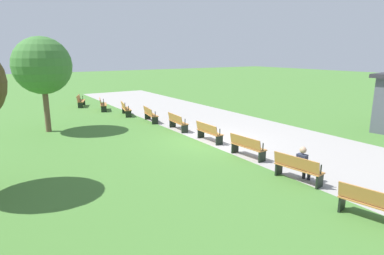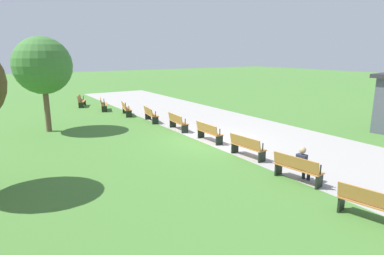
# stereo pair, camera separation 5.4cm
# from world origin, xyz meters

# --- Properties ---
(ground_plane) EXTENTS (120.00, 120.00, 0.00)m
(ground_plane) POSITION_xyz_m (0.00, 0.00, 0.00)
(ground_plane) COLOR #477A33
(path_paving) EXTENTS (42.58, 6.31, 0.01)m
(path_paving) POSITION_xyz_m (0.00, 2.75, 0.00)
(path_paving) COLOR #A39E99
(path_paving) RESTS_ON ground
(bench_0) EXTENTS (1.67, 1.02, 0.89)m
(bench_0) POSITION_xyz_m (-13.62, -2.57, 0.47)
(bench_0) COLOR #B27538
(bench_0) RESTS_ON ground
(bench_1) EXTENTS (1.68, 0.92, 0.89)m
(bench_1) POSITION_xyz_m (-10.98, -1.68, 0.47)
(bench_1) COLOR #B27538
(bench_1) RESTS_ON ground
(bench_2) EXTENTS (1.68, 0.81, 0.89)m
(bench_2) POSITION_xyz_m (-8.29, -0.97, 0.47)
(bench_2) COLOR #B27538
(bench_2) RESTS_ON ground
(bench_3) EXTENTS (1.66, 0.70, 0.89)m
(bench_3) POSITION_xyz_m (-5.55, -0.47, 0.47)
(bench_3) COLOR #B27538
(bench_3) RESTS_ON ground
(bench_4) EXTENTS (1.64, 0.59, 0.89)m
(bench_4) POSITION_xyz_m (-2.78, -0.17, 0.47)
(bench_4) COLOR #B27538
(bench_4) RESTS_ON ground
(bench_5) EXTENTS (1.61, 0.47, 0.89)m
(bench_5) POSITION_xyz_m (-0.00, -0.07, 0.47)
(bench_5) COLOR #B27538
(bench_5) RESTS_ON ground
(bench_6) EXTENTS (1.64, 0.59, 0.89)m
(bench_6) POSITION_xyz_m (2.78, -0.17, 0.47)
(bench_6) COLOR #B27538
(bench_6) RESTS_ON ground
(bench_7) EXTENTS (1.66, 0.70, 0.89)m
(bench_7) POSITION_xyz_m (5.55, -0.47, 0.47)
(bench_7) COLOR #B27538
(bench_7) RESTS_ON ground
(bench_8) EXTENTS (1.68, 0.81, 0.89)m
(bench_8) POSITION_xyz_m (8.29, -0.97, 0.47)
(bench_8) COLOR #B27538
(bench_8) RESTS_ON ground
(person_seated) EXTENTS (0.38, 0.55, 1.20)m
(person_seated) POSITION_xyz_m (5.63, -0.32, 0.64)
(person_seated) COLOR #2D3347
(person_seated) RESTS_ON ground
(tree_0) EXTENTS (2.93, 2.93, 4.95)m
(tree_0) POSITION_xyz_m (-6.25, -6.11, 3.46)
(tree_0) COLOR brown
(tree_0) RESTS_ON ground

